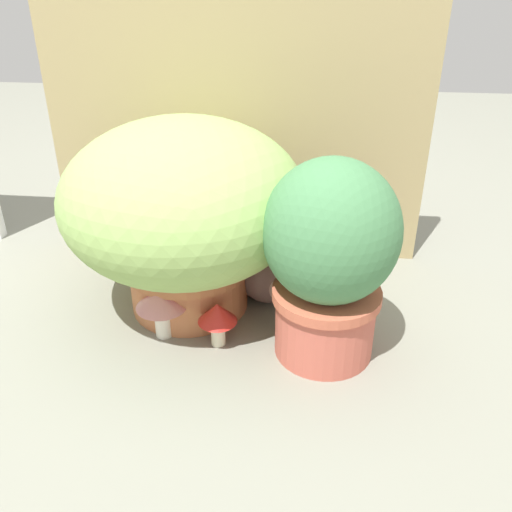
{
  "coord_description": "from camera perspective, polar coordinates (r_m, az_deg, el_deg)",
  "views": [
    {
      "loc": [
        0.28,
        -1.1,
        0.84
      ],
      "look_at": [
        0.15,
        0.1,
        0.18
      ],
      "focal_mm": 38.37,
      "sensor_mm": 36.0,
      "label": 1
    }
  ],
  "objects": [
    {
      "name": "leafy_planter",
      "position": [
        1.22,
        7.66,
        0.03
      ],
      "size": [
        0.3,
        0.3,
        0.48
      ],
      "color": "#C05B4A",
      "rests_on": "ground"
    },
    {
      "name": "cardboard_backdrop",
      "position": [
        1.66,
        -2.16,
        12.71
      ],
      "size": [
        1.13,
        0.03,
        0.77
      ],
      "primitive_type": "cube",
      "color": "tan",
      "rests_on": "ground"
    },
    {
      "name": "mushroom_ornament_red",
      "position": [
        1.33,
        -4.04,
        -6.22
      ],
      "size": [
        0.1,
        0.1,
        0.12
      ],
      "color": "#E9E7C4",
      "rests_on": "ground"
    },
    {
      "name": "mushroom_ornament_pink",
      "position": [
        1.36,
        -9.84,
        -4.6
      ],
      "size": [
        0.13,
        0.13,
        0.14
      ],
      "color": "silver",
      "rests_on": "ground"
    },
    {
      "name": "grass_planter",
      "position": [
        1.39,
        -7.47,
        5.04
      ],
      "size": [
        0.61,
        0.61,
        0.51
      ],
      "color": "#B76C43",
      "rests_on": "ground"
    },
    {
      "name": "ground_plane",
      "position": [
        1.42,
        -6.62,
        -8.05
      ],
      "size": [
        6.0,
        6.0,
        0.0
      ],
      "primitive_type": "plane",
      "color": "gray"
    },
    {
      "name": "cat",
      "position": [
        1.48,
        1.06,
        -0.5
      ],
      "size": [
        0.3,
        0.36,
        0.32
      ],
      "color": "brown",
      "rests_on": "ground"
    }
  ]
}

